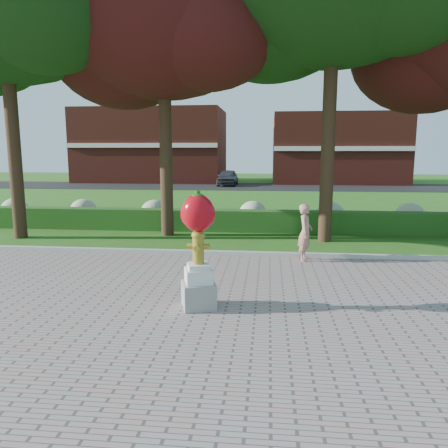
% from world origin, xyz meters
% --- Properties ---
extents(ground, '(100.00, 100.00, 0.00)m').
position_xyz_m(ground, '(0.00, 0.00, 0.00)').
color(ground, '#2D5A16').
rests_on(ground, ground).
extents(walkway, '(40.00, 14.00, 0.04)m').
position_xyz_m(walkway, '(0.00, -4.00, 0.02)').
color(walkway, gray).
rests_on(walkway, ground).
extents(curb, '(40.00, 0.18, 0.15)m').
position_xyz_m(curb, '(0.00, 3.00, 0.07)').
color(curb, '#ADADA5').
rests_on(curb, ground).
extents(lawn_hedge, '(24.00, 0.70, 0.80)m').
position_xyz_m(lawn_hedge, '(0.00, 7.00, 0.40)').
color(lawn_hedge, '#134315').
rests_on(lawn_hedge, ground).
extents(hydrangea_row, '(20.10, 1.10, 0.99)m').
position_xyz_m(hydrangea_row, '(0.57, 8.00, 0.55)').
color(hydrangea_row, '#A0A37C').
rests_on(hydrangea_row, ground).
extents(street, '(50.00, 8.00, 0.02)m').
position_xyz_m(street, '(0.00, 28.00, 0.01)').
color(street, black).
rests_on(street, ground).
extents(building_left, '(14.00, 8.00, 7.00)m').
position_xyz_m(building_left, '(-10.00, 34.00, 3.50)').
color(building_left, maroon).
rests_on(building_left, ground).
extents(building_right, '(12.00, 8.00, 6.40)m').
position_xyz_m(building_right, '(8.00, 34.00, 3.20)').
color(building_right, maroon).
rests_on(building_right, ground).
extents(tree_mid_left, '(8.25, 7.04, 10.69)m').
position_xyz_m(tree_mid_left, '(-2.10, 6.08, 7.30)').
color(tree_mid_left, black).
rests_on(tree_mid_left, ground).
extents(hydrant_sculpture, '(0.76, 0.76, 2.23)m').
position_xyz_m(hydrant_sculpture, '(0.31, -1.29, 1.22)').
color(hydrant_sculpture, gray).
rests_on(hydrant_sculpture, walkway).
extents(woman, '(0.48, 0.63, 1.55)m').
position_xyz_m(woman, '(2.61, 2.60, 0.81)').
color(woman, tan).
rests_on(woman, walkway).
extents(parked_car, '(1.68, 4.11, 1.39)m').
position_xyz_m(parked_car, '(-2.01, 29.03, 0.72)').
color(parked_car, '#393B40').
rests_on(parked_car, street).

